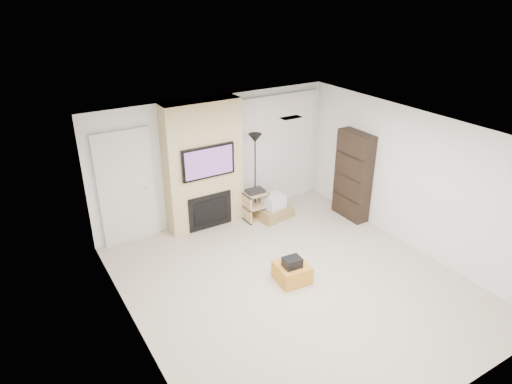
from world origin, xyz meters
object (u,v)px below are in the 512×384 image
av_stand (255,204)px  box_stack (273,209)px  ottoman (292,273)px  bookshelf (353,176)px  floor_lamp (255,152)px

av_stand → box_stack: size_ratio=0.82×
ottoman → bookshelf: size_ratio=0.28×
floor_lamp → av_stand: (-0.06, -0.11, -1.05)m
ottoman → box_stack: box_stack is taller
floor_lamp → box_stack: size_ratio=2.20×
av_stand → box_stack: (0.37, -0.12, -0.16)m
floor_lamp → bookshelf: bookshelf is taller
box_stack → bookshelf: bearing=-29.5°
ottoman → floor_lamp: bearing=73.8°
floor_lamp → av_stand: floor_lamp is taller
box_stack → bookshelf: (1.38, -0.78, 0.71)m
av_stand → ottoman: bearing=-105.3°
ottoman → av_stand: (0.58, 2.12, 0.20)m
av_stand → floor_lamp: bearing=58.7°
floor_lamp → av_stand: 1.06m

